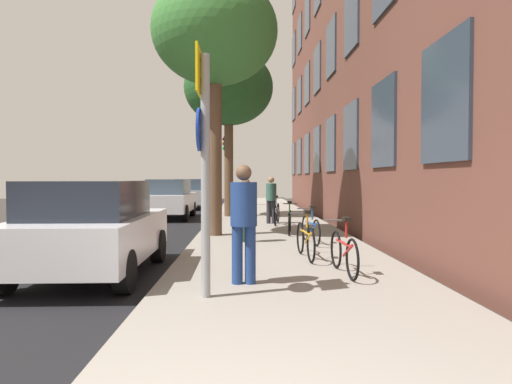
# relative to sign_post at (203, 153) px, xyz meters

# --- Properties ---
(ground_plane) EXTENTS (41.80, 41.80, 0.00)m
(ground_plane) POSITION_rel_sign_post_xyz_m (-2.18, 11.00, -2.01)
(ground_plane) COLOR #332D28
(road_asphalt) EXTENTS (7.00, 38.00, 0.01)m
(road_asphalt) POSITION_rel_sign_post_xyz_m (-4.28, 11.00, -2.00)
(road_asphalt) COLOR black
(road_asphalt) RESTS_ON ground
(sidewalk) EXTENTS (4.20, 38.00, 0.12)m
(sidewalk) POSITION_rel_sign_post_xyz_m (1.32, 11.00, -1.95)
(sidewalk) COLOR gray
(sidewalk) RESTS_ON ground
(sign_post) EXTENTS (0.16, 0.60, 3.23)m
(sign_post) POSITION_rel_sign_post_xyz_m (0.00, 0.00, 0.00)
(sign_post) COLOR gray
(sign_post) RESTS_ON sidewalk
(traffic_light) EXTENTS (0.43, 0.24, 4.00)m
(traffic_light) POSITION_rel_sign_post_xyz_m (-0.48, 20.25, 0.84)
(traffic_light) COLOR black
(traffic_light) RESTS_ON sidewalk
(tree_near) EXTENTS (3.40, 3.40, 6.96)m
(tree_near) POSITION_rel_sign_post_xyz_m (-0.27, 6.47, 3.57)
(tree_near) COLOR brown
(tree_near) RESTS_ON sidewalk
(tree_far) EXTENTS (3.62, 3.62, 6.79)m
(tree_far) POSITION_rel_sign_post_xyz_m (-0.12, 12.72, 3.32)
(tree_far) COLOR brown
(tree_far) RESTS_ON sidewalk
(bicycle_0) EXTENTS (0.42, 1.62, 0.94)m
(bicycle_0) POSITION_rel_sign_post_xyz_m (2.13, 1.36, -1.52)
(bicycle_0) COLOR black
(bicycle_0) RESTS_ON sidewalk
(bicycle_1) EXTENTS (0.42, 1.70, 0.94)m
(bicycle_1) POSITION_rel_sign_post_xyz_m (1.71, 2.85, -1.52)
(bicycle_1) COLOR black
(bicycle_1) RESTS_ON sidewalk
(bicycle_2) EXTENTS (0.42, 1.64, 0.91)m
(bicycle_2) POSITION_rel_sign_post_xyz_m (2.11, 4.89, -1.53)
(bicycle_2) COLOR black
(bicycle_2) RESTS_ON sidewalk
(bicycle_3) EXTENTS (0.42, 1.66, 0.92)m
(bicycle_3) POSITION_rel_sign_post_xyz_m (1.80, 6.82, -1.53)
(bicycle_3) COLOR black
(bicycle_3) RESTS_ON sidewalk
(bicycle_4) EXTENTS (0.45, 1.65, 0.98)m
(bicycle_4) POSITION_rel_sign_post_xyz_m (1.61, 9.31, -1.50)
(bicycle_4) COLOR black
(bicycle_4) RESTS_ON sidewalk
(bicycle_5) EXTENTS (0.42, 1.74, 0.94)m
(bicycle_5) POSITION_rel_sign_post_xyz_m (1.63, 12.73, -1.52)
(bicycle_5) COLOR black
(bicycle_5) RESTS_ON sidewalk
(pedestrian_0) EXTENTS (0.48, 0.48, 1.75)m
(pedestrian_0) POSITION_rel_sign_post_xyz_m (0.52, 0.74, -0.89)
(pedestrian_0) COLOR navy
(pedestrian_0) RESTS_ON sidewalk
(pedestrian_1) EXTENTS (0.48, 0.48, 1.55)m
(pedestrian_1) POSITION_rel_sign_post_xyz_m (0.56, 5.12, -1.00)
(pedestrian_1) COLOR #33594C
(pedestrian_1) RESTS_ON sidewalk
(pedestrian_2) EXTENTS (0.42, 0.42, 1.61)m
(pedestrian_2) POSITION_rel_sign_post_xyz_m (1.44, 9.66, -0.97)
(pedestrian_2) COLOR #26262D
(pedestrian_2) RESTS_ON sidewalk
(car_0) EXTENTS (1.94, 3.93, 1.62)m
(car_0) POSITION_rel_sign_post_xyz_m (-2.05, 1.81, -1.17)
(car_0) COLOR silver
(car_0) RESTS_ON road_asphalt
(car_1) EXTENTS (1.77, 4.10, 1.62)m
(car_1) POSITION_rel_sign_post_xyz_m (-2.54, 12.85, -1.17)
(car_1) COLOR silver
(car_1) RESTS_ON road_asphalt
(car_2) EXTENTS (1.79, 4.21, 1.62)m
(car_2) POSITION_rel_sign_post_xyz_m (-2.42, 19.20, -1.17)
(car_2) COLOR #B7B7BC
(car_2) RESTS_ON road_asphalt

